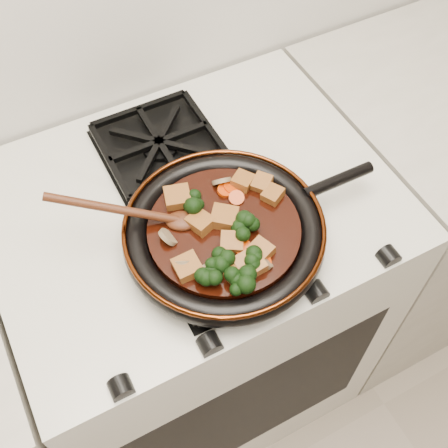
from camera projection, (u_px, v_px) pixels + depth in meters
name	position (u px, v px, depth m)	size (l,w,h in m)	color
stove	(199.00, 306.00, 1.43)	(0.76, 0.60, 0.90)	beige
burner_grate_front	(225.00, 250.00, 0.98)	(0.23, 0.23, 0.03)	black
burner_grate_back	(160.00, 145.00, 1.12)	(0.23, 0.23, 0.03)	black
skillet	(225.00, 232.00, 0.96)	(0.48, 0.35, 0.05)	black
braising_sauce	(224.00, 231.00, 0.96)	(0.26, 0.26, 0.02)	black
tofu_cube_0	(224.00, 218.00, 0.95)	(0.04, 0.04, 0.02)	brown
tofu_cube_1	(232.00, 243.00, 0.92)	(0.04, 0.04, 0.02)	brown
tofu_cube_2	(188.00, 267.00, 0.90)	(0.04, 0.04, 0.02)	brown
tofu_cube_3	(261.00, 250.00, 0.91)	(0.04, 0.03, 0.02)	brown
tofu_cube_4	(250.00, 265.00, 0.90)	(0.04, 0.04, 0.02)	brown
tofu_cube_5	(201.00, 223.00, 0.95)	(0.04, 0.04, 0.02)	brown
tofu_cube_6	(273.00, 195.00, 0.98)	(0.03, 0.03, 0.02)	brown
tofu_cube_7	(237.00, 273.00, 0.89)	(0.04, 0.04, 0.02)	brown
tofu_cube_8	(243.00, 181.00, 1.00)	(0.04, 0.03, 0.02)	brown
tofu_cube_9	(262.00, 183.00, 0.99)	(0.04, 0.03, 0.02)	brown
tofu_cube_10	(178.00, 198.00, 0.97)	(0.04, 0.04, 0.02)	brown
broccoli_floret_0	(210.00, 276.00, 0.89)	(0.06, 0.06, 0.05)	black
broccoli_floret_1	(246.00, 228.00, 0.93)	(0.06, 0.06, 0.05)	black
broccoli_floret_2	(254.00, 257.00, 0.90)	(0.06, 0.06, 0.06)	black
broccoli_floret_3	(240.00, 280.00, 0.88)	(0.06, 0.06, 0.05)	black
broccoli_floret_4	(221.00, 260.00, 0.90)	(0.06, 0.06, 0.05)	black
broccoli_floret_5	(197.00, 203.00, 0.97)	(0.06, 0.06, 0.05)	black
carrot_coin_0	(262.00, 261.00, 0.91)	(0.03, 0.03, 0.01)	#C93505
carrot_coin_1	(225.00, 190.00, 0.99)	(0.03, 0.03, 0.01)	#C93505
carrot_coin_2	(231.00, 187.00, 0.99)	(0.03, 0.03, 0.01)	#C93505
carrot_coin_3	(236.00, 198.00, 0.98)	(0.03, 0.03, 0.01)	#C93505
carrot_coin_4	(242.00, 247.00, 0.92)	(0.03, 0.03, 0.01)	#C93505
mushroom_slice_0	(222.00, 181.00, 1.00)	(0.04, 0.04, 0.01)	olive
mushroom_slice_1	(183.00, 261.00, 0.90)	(0.04, 0.04, 0.01)	olive
mushroom_slice_2	(209.00, 273.00, 0.89)	(0.03, 0.03, 0.01)	olive
mushroom_slice_3	(265.00, 261.00, 0.90)	(0.03, 0.03, 0.01)	olive
mushroom_slice_4	(168.00, 237.00, 0.93)	(0.04, 0.04, 0.01)	olive
wooden_spoon	(145.00, 214.00, 0.94)	(0.14, 0.09, 0.23)	#441E0E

